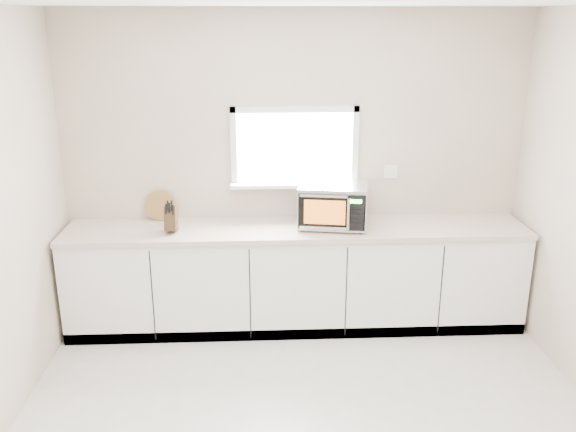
{
  "coord_description": "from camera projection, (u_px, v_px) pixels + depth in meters",
  "views": [
    {
      "loc": [
        -0.31,
        -3.19,
        2.62
      ],
      "look_at": [
        -0.08,
        1.55,
        1.06
      ],
      "focal_mm": 38.0,
      "sensor_mm": 36.0,
      "label": 1
    }
  ],
  "objects": [
    {
      "name": "countertop",
      "position": [
        296.0,
        229.0,
        5.18
      ],
      "size": [
        3.92,
        0.64,
        0.04
      ],
      "primitive_type": "cube",
      "color": "beige",
      "rests_on": "cabinets"
    },
    {
      "name": "cutting_board",
      "position": [
        160.0,
        205.0,
        5.32
      ],
      "size": [
        0.26,
        0.06,
        0.26
      ],
      "primitive_type": "cylinder",
      "rotation": [
        1.4,
        0.0,
        0.0
      ],
      "color": "olive",
      "rests_on": "countertop"
    },
    {
      "name": "cabinets",
      "position": [
        296.0,
        278.0,
        5.33
      ],
      "size": [
        3.92,
        0.6,
        0.88
      ],
      "primitive_type": "cube",
      "color": "white",
      "rests_on": "ground"
    },
    {
      "name": "microwave",
      "position": [
        333.0,
        204.0,
        5.15
      ],
      "size": [
        0.63,
        0.54,
        0.37
      ],
      "rotation": [
        0.0,
        0.0,
        -0.17
      ],
      "color": "black",
      "rests_on": "countertop"
    },
    {
      "name": "knife_block",
      "position": [
        171.0,
        218.0,
        5.02
      ],
      "size": [
        0.1,
        0.2,
        0.28
      ],
      "rotation": [
        0.0,
        0.0,
        -0.02
      ],
      "color": "#402D16",
      "rests_on": "countertop"
    },
    {
      "name": "coffee_grinder",
      "position": [
        334.0,
        211.0,
        5.25
      ],
      "size": [
        0.15,
        0.15,
        0.22
      ],
      "rotation": [
        0.0,
        0.0,
        0.22
      ],
      "color": "#B8BBC0",
      "rests_on": "countertop"
    },
    {
      "name": "back_wall",
      "position": [
        295.0,
        168.0,
        5.33
      ],
      "size": [
        4.0,
        0.17,
        2.7
      ],
      "color": "beige",
      "rests_on": "ground"
    }
  ]
}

